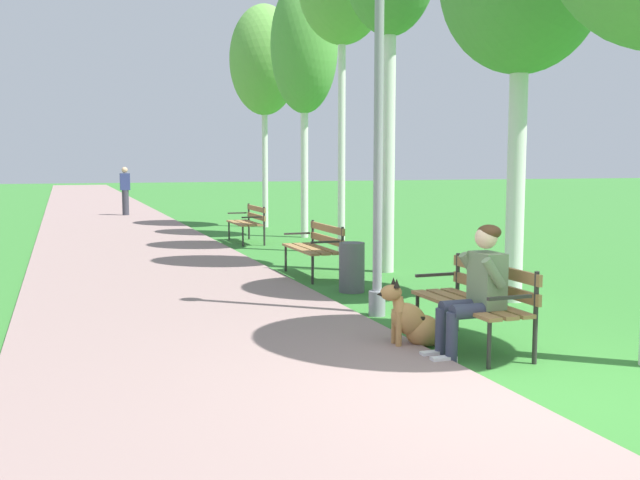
% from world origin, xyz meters
% --- Properties ---
extents(ground_plane, '(120.00, 120.00, 0.00)m').
position_xyz_m(ground_plane, '(0.00, 0.00, 0.00)').
color(ground_plane, '#33752D').
extents(paved_path, '(3.87, 60.00, 0.04)m').
position_xyz_m(paved_path, '(-2.11, 24.00, 0.02)').
color(paved_path, gray).
rests_on(paved_path, ground).
extents(park_bench_near, '(0.55, 1.50, 0.85)m').
position_xyz_m(park_bench_near, '(0.36, 1.34, 0.51)').
color(park_bench_near, olive).
rests_on(park_bench_near, ground).
extents(park_bench_mid, '(0.55, 1.50, 0.85)m').
position_xyz_m(park_bench_mid, '(0.34, 6.09, 0.51)').
color(park_bench_mid, olive).
rests_on(park_bench_mid, ground).
extents(park_bench_far, '(0.55, 1.50, 0.85)m').
position_xyz_m(park_bench_far, '(0.50, 11.20, 0.51)').
color(park_bench_far, olive).
rests_on(park_bench_far, ground).
extents(person_seated_on_near_bench, '(0.74, 0.49, 1.25)m').
position_xyz_m(person_seated_on_near_bench, '(0.15, 1.02, 0.68)').
color(person_seated_on_near_bench, '#33384C').
rests_on(person_seated_on_near_bench, ground).
extents(dog_shepherd, '(0.83, 0.31, 0.71)m').
position_xyz_m(dog_shepherd, '(-0.23, 1.55, 0.26)').
color(dog_shepherd, '#B27F47').
rests_on(dog_shepherd, ground).
extents(lamp_post_near, '(0.24, 0.24, 4.18)m').
position_xyz_m(lamp_post_near, '(0.04, 3.03, 2.16)').
color(lamp_post_near, gray).
rests_on(lamp_post_near, ground).
extents(birch_tree_fifth, '(1.59, 1.70, 6.14)m').
position_xyz_m(birch_tree_fifth, '(2.07, 11.88, 4.52)').
color(birch_tree_fifth, silver).
rests_on(birch_tree_fifth, ground).
extents(birch_tree_sixth, '(1.89, 2.05, 6.09)m').
position_xyz_m(birch_tree_sixth, '(1.91, 14.88, 4.58)').
color(birch_tree_sixth, silver).
rests_on(birch_tree_sixth, ground).
extents(litter_bin, '(0.36, 0.36, 0.70)m').
position_xyz_m(litter_bin, '(0.36, 4.61, 0.35)').
color(litter_bin, '#515156').
rests_on(litter_bin, ground).
extents(pedestrian_distant, '(0.32, 0.22, 1.65)m').
position_xyz_m(pedestrian_distant, '(-1.45, 20.35, 0.84)').
color(pedestrian_distant, '#383842').
rests_on(pedestrian_distant, ground).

